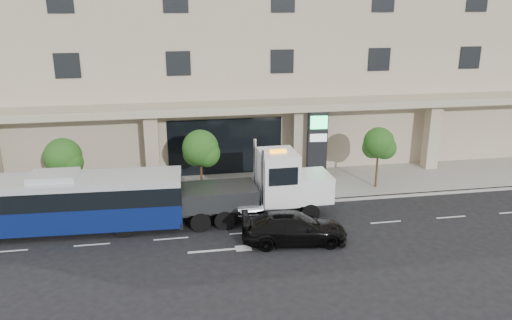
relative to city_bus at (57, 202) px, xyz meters
The scene contains 11 objects.
ground 10.06m from the city_bus, ahead, with size 120.00×120.00×0.00m, color black.
sidewalk 11.02m from the city_bus, 24.68° to the left, with size 120.00×6.00×0.15m, color gray.
curb 10.15m from the city_bus, ahead, with size 120.00×0.30×0.15m, color gray.
convention_center 19.76m from the city_bus, 56.53° to the left, with size 60.00×17.60×20.00m.
tree_left 3.44m from the city_bus, 91.37° to the left, with size 2.27×2.20×4.22m.
tree_mid 8.67m from the city_bus, 21.62° to the left, with size 2.28×2.20×4.38m.
tree_right 19.72m from the city_bus, ahead, with size 2.10×2.00×4.04m.
city_bus is the anchor object (origin of this frame).
tow_truck 11.15m from the city_bus, ahead, with size 9.71×2.60×4.42m.
black_sedan 12.70m from the city_bus, 15.57° to the right, with size 2.20×5.42×1.57m, color black.
signage_pylon 16.86m from the city_bus, 18.58° to the left, with size 1.35×0.58×5.29m.
Camera 1 is at (-3.65, -25.62, 11.93)m, focal length 35.00 mm.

